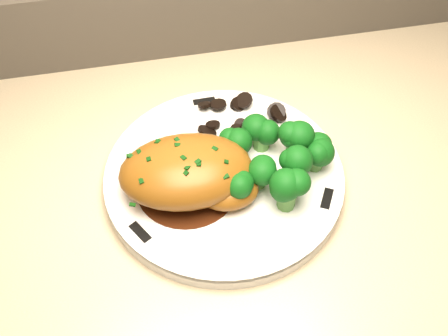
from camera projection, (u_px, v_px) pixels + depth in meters
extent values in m
cylinder|color=white|center=(224.00, 178.00, 0.68)|extent=(0.36, 0.36, 0.02)
cube|color=black|center=(204.00, 101.00, 0.75)|extent=(0.03, 0.01, 0.00)
cube|color=black|center=(140.00, 232.00, 0.62)|extent=(0.02, 0.03, 0.00)
cube|color=black|center=(327.00, 199.00, 0.65)|extent=(0.02, 0.03, 0.00)
cylinder|color=#3D190B|center=(187.00, 187.00, 0.66)|extent=(0.12, 0.12, 0.00)
ellipsoid|color=#945719|center=(186.00, 171.00, 0.64)|extent=(0.16, 0.11, 0.06)
ellipsoid|color=#945719|center=(228.00, 190.00, 0.63)|extent=(0.07, 0.06, 0.03)
cube|color=#0C370B|center=(143.00, 159.00, 0.62)|extent=(0.01, 0.00, 0.00)
cube|color=#0C370B|center=(159.00, 154.00, 0.61)|extent=(0.01, 0.00, 0.00)
cube|color=#0C370B|center=(176.00, 152.00, 0.61)|extent=(0.01, 0.00, 0.00)
cube|color=#0C370B|center=(192.00, 150.00, 0.62)|extent=(0.01, 0.00, 0.00)
cube|color=#0C370B|center=(209.00, 149.00, 0.62)|extent=(0.01, 0.00, 0.00)
cube|color=#0C370B|center=(225.00, 150.00, 0.62)|extent=(0.01, 0.00, 0.00)
cylinder|color=black|center=(267.00, 114.00, 0.73)|extent=(0.02, 0.02, 0.01)
cylinder|color=black|center=(263.00, 108.00, 0.73)|extent=(0.02, 0.02, 0.01)
cylinder|color=black|center=(257.00, 103.00, 0.74)|extent=(0.02, 0.02, 0.01)
cylinder|color=black|center=(247.00, 105.00, 0.74)|extent=(0.02, 0.02, 0.01)
cylinder|color=black|center=(237.00, 104.00, 0.74)|extent=(0.02, 0.02, 0.01)
cylinder|color=black|center=(228.00, 104.00, 0.73)|extent=(0.02, 0.03, 0.02)
cylinder|color=black|center=(221.00, 112.00, 0.73)|extent=(0.03, 0.03, 0.01)
cylinder|color=black|center=(216.00, 115.00, 0.73)|extent=(0.03, 0.03, 0.00)
cylinder|color=black|center=(215.00, 118.00, 0.72)|extent=(0.02, 0.02, 0.01)
cylinder|color=black|center=(219.00, 126.00, 0.72)|extent=(0.03, 0.03, 0.02)
cylinder|color=black|center=(225.00, 127.00, 0.71)|extent=(0.03, 0.03, 0.01)
cylinder|color=black|center=(235.00, 127.00, 0.71)|extent=(0.03, 0.03, 0.01)
cylinder|color=black|center=(245.00, 130.00, 0.71)|extent=(0.02, 0.02, 0.01)
cylinder|color=black|center=(255.00, 126.00, 0.71)|extent=(0.03, 0.03, 0.01)
cylinder|color=black|center=(262.00, 120.00, 0.72)|extent=(0.04, 0.03, 0.02)
cylinder|color=black|center=(266.00, 119.00, 0.73)|extent=(0.04, 0.03, 0.02)
cylinder|color=#518E3C|center=(234.00, 151.00, 0.68)|extent=(0.02, 0.02, 0.03)
sphere|color=#08390D|center=(234.00, 141.00, 0.66)|extent=(0.03, 0.03, 0.03)
cylinder|color=#518E3C|center=(262.00, 139.00, 0.69)|extent=(0.02, 0.02, 0.03)
sphere|color=#08390D|center=(262.00, 129.00, 0.67)|extent=(0.03, 0.03, 0.03)
cylinder|color=#518E3C|center=(295.00, 146.00, 0.68)|extent=(0.02, 0.02, 0.03)
sphere|color=#08390D|center=(296.00, 136.00, 0.67)|extent=(0.03, 0.03, 0.03)
cylinder|color=#518E3C|center=(257.00, 177.00, 0.65)|extent=(0.02, 0.02, 0.03)
sphere|color=#08390D|center=(258.00, 167.00, 0.64)|extent=(0.03, 0.03, 0.03)
cylinder|color=#518E3C|center=(295.00, 175.00, 0.65)|extent=(0.02, 0.02, 0.03)
sphere|color=#08390D|center=(296.00, 165.00, 0.64)|extent=(0.03, 0.03, 0.03)
cylinder|color=#518E3C|center=(315.00, 159.00, 0.67)|extent=(0.02, 0.02, 0.03)
sphere|color=#08390D|center=(317.00, 149.00, 0.65)|extent=(0.03, 0.03, 0.03)
cylinder|color=#518E3C|center=(235.00, 193.00, 0.64)|extent=(0.02, 0.02, 0.03)
sphere|color=#08390D|center=(235.00, 183.00, 0.62)|extent=(0.03, 0.03, 0.03)
cylinder|color=#518E3C|center=(286.00, 199.00, 0.63)|extent=(0.02, 0.02, 0.03)
sphere|color=#08390D|center=(288.00, 189.00, 0.62)|extent=(0.03, 0.03, 0.03)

